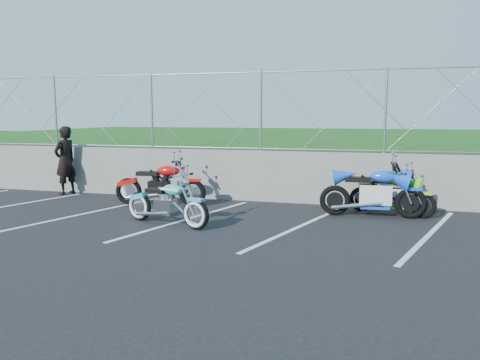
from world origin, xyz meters
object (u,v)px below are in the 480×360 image
(cruiser_turquoise, at_px, (168,205))
(sportbike_green, at_px, (392,196))
(naked_orange, at_px, (161,186))
(sportbike_blue, at_px, (374,194))
(person_standing, at_px, (65,161))

(cruiser_turquoise, height_order, sportbike_green, cruiser_turquoise)
(cruiser_turquoise, distance_m, naked_orange, 2.09)
(naked_orange, relative_size, sportbike_blue, 1.01)
(naked_orange, bearing_deg, sportbike_blue, -6.79)
(naked_orange, xyz_separation_m, sportbike_green, (5.37, 0.35, -0.06))
(cruiser_turquoise, relative_size, person_standing, 1.07)
(sportbike_green, xyz_separation_m, person_standing, (-8.62, 0.45, 0.52))
(sportbike_blue, xyz_separation_m, person_standing, (-8.22, 0.76, 0.44))
(person_standing, bearing_deg, sportbike_blue, 96.63)
(cruiser_turquoise, distance_m, sportbike_blue, 4.41)
(sportbike_green, bearing_deg, naked_orange, -159.39)
(cruiser_turquoise, xyz_separation_m, person_standing, (-4.23, 2.64, 0.53))
(sportbike_blue, height_order, person_standing, person_standing)
(sportbike_blue, bearing_deg, person_standing, 171.49)
(person_standing, bearing_deg, sportbike_green, 98.98)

